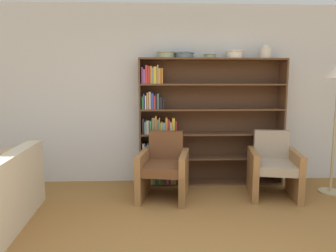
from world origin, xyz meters
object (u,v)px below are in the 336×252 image
Objects in this scene: bookshelf at (196,125)px; bowl_terracotta at (166,55)px; bowl_stoneware at (235,54)px; vase_tall at (265,53)px; bowl_brass at (210,56)px; armchair_leather at (164,168)px; bowl_olive at (184,55)px; armchair_cushioned at (273,167)px.

bowl_terracotta reaches higher than bookshelf.
vase_tall reaches higher than bowl_stoneware.
bowl_brass reaches higher than armchair_leather.
bowl_stoneware is 1.35× the size of vase_tall.
bowl_stoneware is 0.30× the size of armchair_leather.
bowl_olive is 1.14× the size of bowl_stoneware.
vase_tall is (1.50, 0.00, 0.03)m from bowl_terracotta.
bowl_terracotta is 0.32× the size of armchair_cushioned.
bookshelf reaches higher than armchair_cushioned.
armchair_leather is at bearing -94.98° from bowl_terracotta.
bowl_olive is (-0.20, -0.02, 1.04)m from bookshelf.
bowl_brass is at bearing 180.00° from vase_tall.
bowl_olive is 0.34× the size of armchair_cushioned.
bowl_terracotta is at bearing -180.00° from vase_tall.
bowl_stoneware reaches higher than bowl_brass.
bowl_stoneware reaches higher than armchair_cushioned.
bowl_olive reaches higher than armchair_leather.
bowl_olive is 2.05m from armchair_cushioned.
armchair_cushioned is (1.52, -0.00, 0.00)m from armchair_leather.
bowl_olive is 0.76m from bowl_stoneware.
armchair_cushioned is (-0.03, -0.56, -1.60)m from vase_tall.
bowl_terracotta is 1.50m from vase_tall.
bowl_terracotta is 1.07× the size of bowl_stoneware.
armchair_leather is at bearing 11.02° from armchair_cushioned.
armchair_leather is (-1.55, -0.56, -1.60)m from vase_tall.
bowl_stoneware is (0.76, -0.00, 0.02)m from bowl_olive.
bowl_stoneware is 0.47m from vase_tall.
bowl_brass reaches higher than bookshelf.
bookshelf is 11.55× the size of bowl_brass.
bowl_terracotta reaches higher than armchair_leather.
bowl_olive is 0.38m from bowl_brass.
bowl_brass is at bearing 180.00° from bowl_stoneware.
bowl_brass is 0.73× the size of bowl_stoneware.
bowl_olive reaches higher than armchair_cushioned.
bookshelf is 8.38× the size of bowl_stoneware.
vase_tall is at bearing -81.90° from armchair_cushioned.
bookshelf reaches higher than armchair_leather.
bowl_stoneware is at bearing 0.00° from bowl_terracotta.
armchair_leather is 1.00× the size of armchair_cushioned.
vase_tall is 2.30m from armchair_leather.
bookshelf is 0.94m from armchair_leather.
armchair_cushioned is at bearing -34.77° from bowl_brass.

